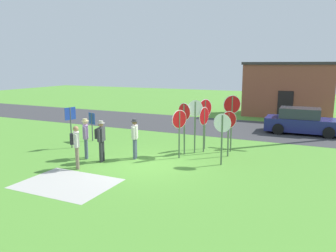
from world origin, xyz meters
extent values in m
plane|color=#518E33|center=(0.00, 0.00, 0.00)|extent=(80.00, 80.00, 0.00)
cube|color=#38383A|center=(0.00, 9.46, 0.00)|extent=(60.00, 6.40, 0.01)
cube|color=#ADAAA3|center=(-1.38, -3.00, 0.00)|extent=(3.20, 2.40, 0.01)
cube|color=brown|center=(3.90, 16.35, 2.00)|extent=(6.53, 3.60, 4.01)
cube|color=#383333|center=(3.90, 16.35, 4.11)|extent=(6.73, 3.80, 0.20)
cube|color=black|center=(3.90, 14.53, 1.05)|extent=(1.10, 0.08, 2.10)
cube|color=navy|center=(5.47, 9.44, 0.53)|extent=(4.33, 1.87, 0.76)
cube|color=#2D333D|center=(5.22, 9.43, 1.21)|extent=(2.26, 1.57, 0.60)
cylinder|color=black|center=(6.79, 10.36, 0.32)|extent=(0.64, 0.23, 0.64)
cylinder|color=black|center=(6.82, 8.56, 0.32)|extent=(0.64, 0.23, 0.64)
cylinder|color=black|center=(4.12, 10.31, 0.32)|extent=(0.64, 0.23, 0.64)
cylinder|color=black|center=(4.15, 8.51, 0.32)|extent=(0.64, 0.23, 0.64)
cylinder|color=#51664C|center=(1.33, 3.53, 1.17)|extent=(0.09, 0.09, 2.34)
cylinder|color=white|center=(1.33, 3.53, 1.96)|extent=(0.39, 0.82, 0.90)
cylinder|color=#B70F14|center=(1.34, 3.52, 1.96)|extent=(0.36, 0.76, 0.83)
cylinder|color=#51664C|center=(0.83, 2.17, 1.14)|extent=(0.11, 0.13, 2.28)
cylinder|color=white|center=(0.83, 2.17, 1.95)|extent=(0.72, 0.35, 0.78)
cylinder|color=#B70F14|center=(0.82, 2.16, 1.95)|extent=(0.67, 0.33, 0.72)
cylinder|color=#51664C|center=(0.85, 1.54, 1.02)|extent=(0.09, 0.09, 2.05)
cylinder|color=white|center=(0.85, 1.54, 1.71)|extent=(0.36, 0.73, 0.81)
cylinder|color=#B70F14|center=(0.86, 1.53, 1.71)|extent=(0.34, 0.68, 0.75)
cylinder|color=#51664C|center=(2.70, 2.69, 0.98)|extent=(0.12, 0.13, 1.96)
cylinder|color=white|center=(2.70, 2.69, 1.64)|extent=(0.57, 0.55, 0.76)
cylinder|color=#B70F14|center=(2.71, 2.69, 1.64)|extent=(0.53, 0.51, 0.71)
cylinder|color=#51664C|center=(1.48, 2.96, 1.02)|extent=(0.08, 0.08, 2.04)
cylinder|color=white|center=(1.48, 2.96, 1.69)|extent=(0.17, 0.84, 0.85)
cylinder|color=#B70F14|center=(1.49, 2.96, 1.69)|extent=(0.16, 0.78, 0.79)
cylinder|color=#51664C|center=(2.60, 3.58, 1.28)|extent=(0.10, 0.10, 2.57)
cylinder|color=white|center=(2.60, 3.58, 2.20)|extent=(0.67, 0.58, 0.87)
cylinder|color=#B70F14|center=(2.61, 3.57, 2.20)|extent=(0.62, 0.54, 0.81)
cylinder|color=#51664C|center=(1.18, 2.59, 1.19)|extent=(0.10, 0.10, 2.38)
cylinder|color=white|center=(1.18, 2.59, 2.07)|extent=(0.53, 0.53, 0.74)
cylinder|color=#B70F14|center=(1.17, 2.59, 2.07)|extent=(0.49, 0.49, 0.68)
cylinder|color=#51664C|center=(2.79, 1.34, 1.02)|extent=(0.08, 0.08, 2.04)
cylinder|color=white|center=(2.79, 1.34, 1.72)|extent=(0.75, 0.14, 0.75)
cylinder|color=#B70F14|center=(2.79, 1.35, 1.72)|extent=(0.69, 0.14, 0.70)
cylinder|color=#2D2D33|center=(-1.89, -0.22, 0.44)|extent=(0.14, 0.14, 0.88)
cylinder|color=#2D2D33|center=(-1.84, -0.43, 0.44)|extent=(0.14, 0.14, 0.88)
cube|color=#333338|center=(-1.87, -0.33, 1.17)|extent=(0.30, 0.40, 0.58)
cylinder|color=#333338|center=(-1.92, -0.09, 1.15)|extent=(0.09, 0.09, 0.52)
cylinder|color=#333338|center=(-1.81, -0.56, 1.15)|extent=(0.09, 0.09, 0.52)
sphere|color=#9E7051|center=(-1.87, -0.33, 1.58)|extent=(0.21, 0.21, 0.21)
cylinder|color=gray|center=(-1.87, -0.33, 1.64)|extent=(0.32, 0.32, 0.02)
cylinder|color=gray|center=(-1.87, -0.33, 1.69)|extent=(0.19, 0.19, 0.09)
cube|color=#232328|center=(-2.03, -0.37, 1.19)|extent=(0.20, 0.29, 0.40)
cylinder|color=#4C5670|center=(-2.84, -0.11, 0.44)|extent=(0.14, 0.14, 0.88)
cylinder|color=#4C5670|center=(-2.71, -0.29, 0.44)|extent=(0.14, 0.14, 0.88)
cube|color=#9E7AB2|center=(-2.78, -0.20, 1.17)|extent=(0.39, 0.42, 0.58)
cylinder|color=#9E7AB2|center=(-2.92, -0.01, 1.15)|extent=(0.09, 0.09, 0.52)
cylinder|color=#9E7AB2|center=(-2.63, -0.40, 1.15)|extent=(0.09, 0.09, 0.52)
sphere|color=beige|center=(-2.78, -0.20, 1.58)|extent=(0.21, 0.21, 0.21)
cylinder|color=beige|center=(-2.78, -0.20, 1.64)|extent=(0.32, 0.32, 0.02)
cylinder|color=beige|center=(-2.78, -0.20, 1.69)|extent=(0.19, 0.19, 0.09)
cylinder|color=#4C5670|center=(-0.88, 0.77, 0.44)|extent=(0.14, 0.14, 0.88)
cylinder|color=#4C5670|center=(-0.81, 0.56, 0.44)|extent=(0.14, 0.14, 0.88)
cube|color=beige|center=(-0.85, 0.66, 1.17)|extent=(0.33, 0.41, 0.58)
cylinder|color=beige|center=(-0.93, 0.89, 1.15)|extent=(0.09, 0.09, 0.52)
cylinder|color=beige|center=(-0.77, 0.44, 1.15)|extent=(0.09, 0.09, 0.52)
sphere|color=brown|center=(-0.85, 0.66, 1.58)|extent=(0.21, 0.21, 0.21)
cylinder|color=#333338|center=(-0.85, 0.66, 1.64)|extent=(0.31, 0.31, 0.02)
cylinder|color=#333338|center=(-0.85, 0.66, 1.69)|extent=(0.19, 0.19, 0.09)
cylinder|color=#7A6B56|center=(-2.25, -1.42, 0.44)|extent=(0.14, 0.14, 0.88)
cylinder|color=#7A6B56|center=(-2.10, -1.59, 0.44)|extent=(0.14, 0.14, 0.88)
cube|color=beige|center=(-2.17, -1.50, 1.17)|extent=(0.40, 0.42, 0.58)
cylinder|color=beige|center=(-2.33, -1.32, 1.15)|extent=(0.09, 0.09, 0.52)
cylinder|color=beige|center=(-2.02, -1.68, 1.15)|extent=(0.09, 0.09, 0.52)
sphere|color=#9E7051|center=(-2.17, -1.50, 1.58)|extent=(0.21, 0.21, 0.21)
cube|color=#232328|center=(-2.30, -1.61, 1.19)|extent=(0.28, 0.29, 0.40)
cylinder|color=#4C4C51|center=(-4.62, 2.61, 0.75)|extent=(0.06, 0.06, 1.51)
cube|color=#1E389E|center=(-4.62, 2.61, 1.21)|extent=(0.56, 0.25, 0.60)
cylinder|color=#4C4C51|center=(-4.59, 0.96, 1.00)|extent=(0.06, 0.06, 1.99)
cube|color=#1E389E|center=(-4.59, 0.96, 1.69)|extent=(0.17, 0.59, 0.60)
camera|label=1|loc=(6.27, -11.27, 4.00)|focal=35.30mm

